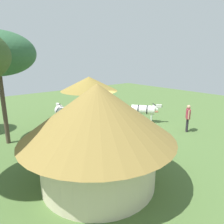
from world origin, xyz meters
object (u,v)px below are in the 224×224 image
(standing_watcher, at_px, (188,116))
(shade_umbrella, at_px, (89,84))
(zebra_by_umbrella, at_px, (144,110))
(zebra_toward_hut, at_px, (63,113))
(patio_dining_table, at_px, (90,113))
(guest_beside_umbrella, at_px, (103,103))
(patio_chair_east_end, at_px, (87,110))
(zebra_nearest_camera, at_px, (91,121))
(guest_behind_table, at_px, (80,104))
(patio_chair_west_end, at_px, (96,119))
(striped_lounge_chair, at_px, (143,131))
(thatched_hut, at_px, (98,129))

(standing_watcher, bearing_deg, shade_umbrella, 82.21)
(zebra_by_umbrella, height_order, zebra_toward_hut, zebra_toward_hut)
(patio_dining_table, xyz_separation_m, guest_beside_umbrella, (0.61, -1.68, 0.38))
(patio_chair_east_end, bearing_deg, zebra_nearest_camera, 83.59)
(guest_behind_table, distance_m, zebra_toward_hut, 2.97)
(standing_watcher, relative_size, zebra_toward_hut, 0.81)
(guest_behind_table, bearing_deg, shade_umbrella, -144.76)
(patio_dining_table, xyz_separation_m, zebra_toward_hut, (0.00, 2.21, 0.39))
(guest_behind_table, distance_m, standing_watcher, 8.35)
(patio_chair_west_end, xyz_separation_m, standing_watcher, (-4.76, -3.82, 0.54))
(patio_dining_table, xyz_separation_m, striped_lounge_chair, (-4.56, -0.83, -0.40))
(standing_watcher, height_order, zebra_toward_hut, standing_watcher)
(patio_chair_east_end, relative_size, striped_lounge_chair, 0.94)
(patio_chair_west_end, relative_size, striped_lounge_chair, 0.94)
(shade_umbrella, bearing_deg, guest_behind_table, -7.57)
(thatched_hut, height_order, zebra_nearest_camera, thatched_hut)
(patio_chair_west_end, relative_size, zebra_nearest_camera, 0.42)
(zebra_toward_hut, bearing_deg, standing_watcher, -37.27)
(patio_chair_west_end, bearing_deg, zebra_toward_hut, 162.33)
(guest_beside_umbrella, bearing_deg, patio_chair_west_end, 139.23)
(thatched_hut, xyz_separation_m, zebra_by_umbrella, (4.07, -7.20, -1.24))
(thatched_hut, relative_size, guest_behind_table, 3.43)
(striped_lounge_chair, bearing_deg, guest_beside_umbrella, -35.57)
(zebra_toward_hut, bearing_deg, zebra_by_umbrella, -19.26)
(patio_chair_west_end, height_order, zebra_toward_hut, zebra_toward_hut)
(patio_chair_west_end, xyz_separation_m, zebra_by_umbrella, (-1.55, -3.24, 0.41))
(thatched_hut, distance_m, zebra_toward_hut, 7.22)
(shade_umbrella, distance_m, patio_chair_west_end, 2.62)
(striped_lounge_chair, relative_size, zebra_nearest_camera, 0.44)
(patio_dining_table, bearing_deg, patio_chair_east_end, -23.61)
(guest_behind_table, height_order, standing_watcher, standing_watcher)
(guest_behind_table, relative_size, standing_watcher, 0.93)
(guest_behind_table, xyz_separation_m, standing_watcher, (-7.67, -3.28, 0.07))
(thatched_hut, distance_m, patio_dining_table, 8.19)
(patio_dining_table, height_order, striped_lounge_chair, patio_dining_table)
(patio_chair_east_end, distance_m, patio_chair_west_end, 2.48)
(shade_umbrella, distance_m, guest_beside_umbrella, 2.53)
(patio_dining_table, distance_m, patio_chair_west_end, 1.25)
(guest_behind_table, bearing_deg, thatched_hut, -164.99)
(shade_umbrella, xyz_separation_m, patio_chair_west_end, (-1.20, 0.32, -2.30))
(shade_umbrella, distance_m, patio_dining_table, 2.17)
(shade_umbrella, height_order, patio_chair_east_end, shade_umbrella)
(patio_chair_west_end, distance_m, guest_behind_table, 3.00)
(shade_umbrella, bearing_deg, zebra_by_umbrella, -133.26)
(standing_watcher, bearing_deg, patio_chair_east_end, 74.72)
(thatched_hut, distance_m, shade_umbrella, 8.08)
(patio_dining_table, relative_size, patio_chair_east_end, 1.70)
(standing_watcher, bearing_deg, striped_lounge_chair, 114.12)
(thatched_hut, xyz_separation_m, patio_dining_table, (6.82, -4.27, -1.52))
(shade_umbrella, bearing_deg, zebra_toward_hut, 89.89)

